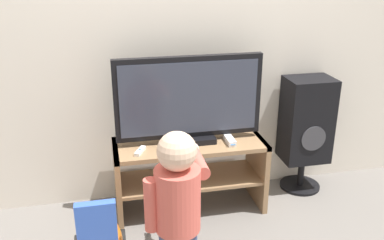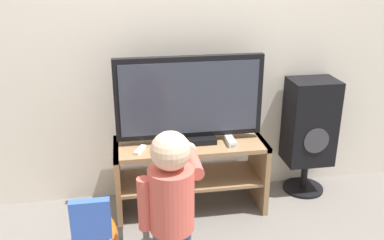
{
  "view_description": "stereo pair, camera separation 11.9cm",
  "coord_description": "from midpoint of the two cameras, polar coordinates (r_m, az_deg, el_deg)",
  "views": [
    {
      "loc": [
        -0.55,
        -2.44,
        1.75
      ],
      "look_at": [
        0.0,
        0.12,
        0.72
      ],
      "focal_mm": 40.0,
      "sensor_mm": 36.0,
      "label": 1
    },
    {
      "loc": [
        -0.43,
        -2.47,
        1.75
      ],
      "look_at": [
        0.0,
        0.12,
        0.72
      ],
      "focal_mm": 40.0,
      "sensor_mm": 36.0,
      "label": 2
    }
  ],
  "objects": [
    {
      "name": "speaker_tower",
      "position": [
        3.33,
        16.41,
        -0.59
      ],
      "size": [
        0.35,
        0.31,
        0.9
      ],
      "color": "black",
      "rests_on": "ground_plane"
    },
    {
      "name": "television",
      "position": [
        2.88,
        0.85,
        2.56
      ],
      "size": [
        1.0,
        0.2,
        0.6
      ],
      "color": "black",
      "rests_on": "tv_stand"
    },
    {
      "name": "remote_secondary",
      "position": [
        2.87,
        -0.45,
        -3.63
      ],
      "size": [
        0.07,
        0.13,
        0.03
      ],
      "color": "white",
      "rests_on": "tv_stand"
    },
    {
      "name": "ground_plane",
      "position": [
        3.06,
        1.54,
        -13.56
      ],
      "size": [
        16.0,
        16.0,
        0.0
      ],
      "primitive_type": "plane",
      "color": "slate"
    },
    {
      "name": "tv_stand",
      "position": [
        3.05,
        0.87,
        -6.07
      ],
      "size": [
        1.05,
        0.41,
        0.52
      ],
      "color": "#93704C",
      "rests_on": "ground_plane"
    },
    {
      "name": "child",
      "position": [
        2.26,
        -1.21,
        -10.54
      ],
      "size": [
        0.36,
        0.52,
        0.94
      ],
      "color": "#3F4C72",
      "rests_on": "ground_plane"
    },
    {
      "name": "game_console",
      "position": [
        2.96,
        6.28,
        -2.8
      ],
      "size": [
        0.05,
        0.15,
        0.04
      ],
      "color": "white",
      "rests_on": "tv_stand"
    },
    {
      "name": "wall_back",
      "position": [
        3.02,
        -0.03,
        12.83
      ],
      "size": [
        10.0,
        0.06,
        2.6
      ],
      "color": "silver",
      "rests_on": "ground_plane"
    },
    {
      "name": "remote_primary",
      "position": [
        2.84,
        -5.77,
        -4.01
      ],
      "size": [
        0.09,
        0.13,
        0.03
      ],
      "color": "white",
      "rests_on": "tv_stand"
    }
  ]
}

